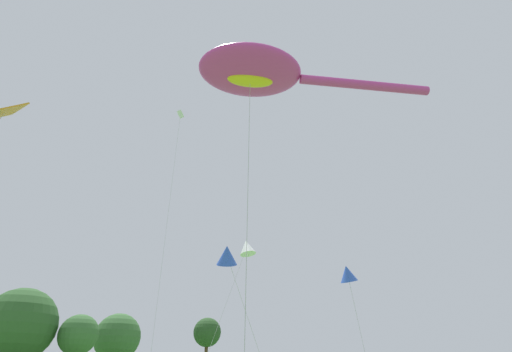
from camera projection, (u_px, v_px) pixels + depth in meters
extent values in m
ellipsoid|color=#CC3899|center=(250.00, 71.00, 21.94)|extent=(7.23, 6.89, 1.51)
cylinder|color=#CC3899|center=(365.00, 85.00, 22.65)|extent=(6.64, 5.22, 0.54)
ellipsoid|color=yellow|center=(250.00, 80.00, 21.62)|extent=(2.68, 2.37, 0.54)
cylinder|color=#B2B2B7|center=(248.00, 206.00, 16.65)|extent=(1.90, 1.80, 16.49)
cone|color=white|center=(247.00, 247.00, 27.78)|extent=(1.54, 1.66, 1.26)
cylinder|color=#B2B2B7|center=(222.00, 316.00, 24.06)|extent=(4.44, 0.18, 9.92)
cube|color=white|center=(180.00, 114.00, 39.73)|extent=(0.65, 0.91, 0.81)
cylinder|color=#B2B2B7|center=(167.00, 227.00, 32.69)|extent=(1.47, 2.06, 25.82)
cone|color=blue|center=(227.00, 255.00, 21.27)|extent=(1.87, 1.89, 1.44)
cylinder|color=#B2B2B7|center=(252.00, 332.00, 21.26)|extent=(4.81, 0.78, 7.62)
cube|color=orange|center=(5.00, 112.00, 11.33)|extent=(0.94, 1.15, 0.75)
cone|color=blue|center=(348.00, 274.00, 21.97)|extent=(1.34, 1.15, 1.15)
cylinder|color=#B2B2B7|center=(361.00, 337.00, 20.00)|extent=(0.26, 1.01, 6.85)
sphere|color=#2D5628|center=(19.00, 325.00, 40.32)|extent=(7.64, 7.64, 7.64)
sphere|color=#284C23|center=(207.00, 332.00, 55.21)|extent=(4.00, 4.00, 4.00)
sphere|color=#386633|center=(117.00, 337.00, 51.10)|extent=(6.09, 6.09, 6.09)
sphere|color=#386633|center=(78.00, 335.00, 41.76)|extent=(4.26, 4.26, 4.26)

